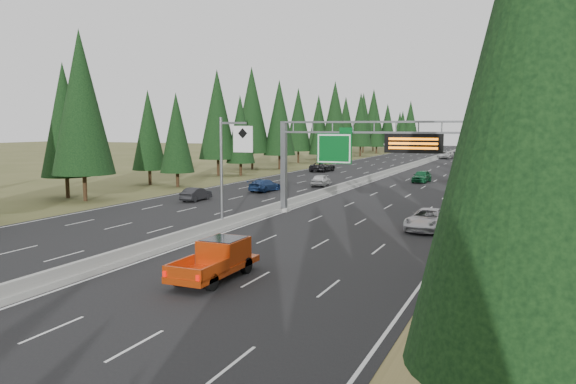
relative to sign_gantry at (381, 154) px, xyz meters
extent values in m
cube|color=black|center=(-8.92, 45.12, -5.23)|extent=(32.00, 260.00, 0.08)
cube|color=olive|center=(8.88, 45.12, -5.24)|extent=(3.60, 260.00, 0.06)
cube|color=#474B23|center=(-26.72, 45.12, -5.24)|extent=(3.60, 260.00, 0.06)
cube|color=gray|center=(-8.92, 45.12, -5.04)|extent=(0.70, 260.00, 0.30)
cube|color=gray|center=(-8.92, 45.12, -4.64)|extent=(0.30, 260.00, 0.60)
cube|color=slate|center=(-8.57, 0.12, -1.29)|extent=(0.45, 0.45, 7.80)
cube|color=gray|center=(-8.57, 0.12, -5.04)|extent=(0.90, 0.90, 0.30)
cube|color=slate|center=(7.28, 0.12, -1.29)|extent=(0.45, 0.45, 7.80)
cube|color=gray|center=(7.28, 0.12, -5.04)|extent=(0.90, 0.90, 0.30)
cube|color=slate|center=(-0.64, 0.12, 2.53)|extent=(15.85, 0.35, 0.16)
cube|color=slate|center=(-0.64, 0.12, 1.69)|extent=(15.85, 0.35, 0.16)
cube|color=#054C19|center=(-3.92, -0.13, 0.36)|extent=(3.00, 0.10, 2.50)
cube|color=silver|center=(-3.92, -0.19, 0.36)|extent=(2.85, 0.02, 2.35)
cube|color=#054C19|center=(-2.92, -0.13, 1.86)|extent=(1.10, 0.10, 0.45)
cube|color=black|center=(2.58, -0.18, 0.86)|extent=(4.50, 0.40, 1.50)
cube|color=orange|center=(2.58, -0.40, 1.21)|extent=(3.80, 0.02, 0.18)
cube|color=orange|center=(2.58, -0.40, 0.86)|extent=(3.80, 0.02, 0.18)
cube|color=orange|center=(2.58, -0.40, 0.51)|extent=(3.80, 0.02, 0.18)
cylinder|color=slate|center=(-8.92, -9.88, -1.19)|extent=(0.20, 0.20, 8.00)
cube|color=gray|center=(-8.92, -9.88, -5.09)|extent=(0.50, 0.50, 0.20)
cube|color=slate|center=(-7.92, -9.88, 2.41)|extent=(2.00, 0.15, 0.15)
cube|color=silver|center=(-7.12, -10.00, 1.31)|extent=(1.50, 0.06, 1.80)
cone|color=black|center=(11.15, -31.31, 3.02)|extent=(5.15, 5.15, 12.01)
cylinder|color=black|center=(11.28, -19.04, -3.89)|extent=(0.40, 0.40, 2.75)
cone|color=black|center=(11.28, -19.04, 4.69)|extent=(6.18, 6.18, 14.43)
cylinder|color=black|center=(10.29, -2.60, -4.15)|extent=(0.40, 0.40, 2.23)
cone|color=black|center=(10.29, -2.60, 2.81)|extent=(5.01, 5.01, 11.70)
cylinder|color=black|center=(10.15, 12.26, -4.23)|extent=(0.40, 0.40, 2.08)
cone|color=black|center=(10.15, 12.26, 2.26)|extent=(4.67, 4.67, 10.91)
cylinder|color=black|center=(14.14, 12.45, -4.08)|extent=(0.40, 0.40, 2.39)
cone|color=black|center=(14.14, 12.45, 3.38)|extent=(5.37, 5.37, 12.53)
cylinder|color=black|center=(10.16, 31.18, -3.95)|extent=(0.40, 0.40, 2.64)
cone|color=black|center=(10.16, 31.18, 4.31)|extent=(5.94, 5.94, 13.87)
cylinder|color=black|center=(10.17, 44.50, -3.97)|extent=(0.40, 0.40, 2.61)
cone|color=black|center=(10.17, 44.50, 4.18)|extent=(5.87, 5.87, 13.69)
cylinder|color=black|center=(14.21, 45.97, -4.36)|extent=(0.40, 0.40, 1.82)
cone|color=black|center=(14.21, 45.97, 1.32)|extent=(4.09, 4.09, 9.54)
cylinder|color=black|center=(11.12, 62.45, -4.34)|extent=(0.40, 0.40, 1.87)
cone|color=black|center=(11.12, 62.45, 1.50)|extent=(4.20, 4.20, 9.80)
cylinder|color=black|center=(14.70, 60.48, -3.84)|extent=(0.40, 0.40, 2.85)
cone|color=black|center=(14.70, 60.48, 5.08)|extent=(6.42, 6.42, 14.99)
cylinder|color=black|center=(11.65, 78.31, -4.34)|extent=(0.40, 0.40, 1.85)
cone|color=black|center=(11.65, 78.31, 1.45)|extent=(4.17, 4.17, 9.73)
cylinder|color=black|center=(15.30, 76.50, -4.34)|extent=(0.40, 0.40, 1.85)
cone|color=black|center=(15.30, 76.50, 1.44)|extent=(4.17, 4.17, 9.72)
cylinder|color=black|center=(10.26, 90.12, -4.03)|extent=(0.40, 0.40, 2.49)
cone|color=black|center=(10.26, 90.12, 3.75)|extent=(5.59, 5.59, 13.05)
cylinder|color=black|center=(14.67, 91.12, -3.88)|extent=(0.40, 0.40, 2.77)
cone|color=black|center=(14.67, 91.12, 4.78)|extent=(6.24, 6.24, 14.55)
cylinder|color=black|center=(10.09, 107.05, -3.76)|extent=(0.40, 0.40, 3.03)
cone|color=black|center=(10.09, 107.05, 5.70)|extent=(6.81, 6.81, 15.89)
cylinder|color=black|center=(14.85, 106.00, -4.21)|extent=(0.40, 0.40, 2.12)
cone|color=black|center=(14.85, 106.00, 2.40)|extent=(4.76, 4.76, 11.10)
cylinder|color=black|center=(10.30, 124.47, -4.08)|extent=(0.40, 0.40, 2.37)
cone|color=black|center=(10.30, 124.47, 3.32)|extent=(5.33, 5.33, 12.44)
cylinder|color=black|center=(15.81, 122.80, -3.99)|extent=(0.40, 0.40, 2.55)
cone|color=black|center=(15.81, 122.80, 3.98)|extent=(5.74, 5.74, 13.39)
cylinder|color=black|center=(11.49, 138.70, -4.29)|extent=(0.40, 0.40, 1.95)
cone|color=black|center=(11.49, 138.70, 1.81)|extent=(4.39, 4.39, 10.25)
cylinder|color=black|center=(15.52, 137.59, -4.25)|extent=(0.40, 0.40, 2.04)
cone|color=black|center=(15.52, 137.59, 2.12)|extent=(4.59, 4.59, 10.70)
cylinder|color=black|center=(10.92, 155.92, -4.04)|extent=(0.40, 0.40, 2.46)
cone|color=black|center=(10.92, 155.92, 3.66)|extent=(5.54, 5.54, 12.93)
cylinder|color=black|center=(14.31, 156.19, -4.06)|extent=(0.40, 0.40, 2.41)
cone|color=black|center=(14.31, 156.19, 3.47)|extent=(5.42, 5.42, 12.65)
cylinder|color=black|center=(-29.79, -1.14, -3.92)|extent=(0.40, 0.40, 2.70)
cone|color=black|center=(-29.79, -1.14, 4.53)|extent=(6.08, 6.08, 14.19)
cylinder|color=black|center=(-33.29, 0.05, -4.15)|extent=(0.40, 0.40, 2.24)
cone|color=black|center=(-33.29, 0.05, 2.85)|extent=(5.04, 5.04, 11.76)
cylinder|color=black|center=(-28.67, 13.20, -4.35)|extent=(0.40, 0.40, 1.85)
cone|color=black|center=(-28.67, 13.20, 1.42)|extent=(4.15, 4.15, 9.69)
cylinder|color=black|center=(-33.72, 14.37, -4.31)|extent=(0.40, 0.40, 1.93)
cone|color=black|center=(-33.72, 14.37, 1.71)|extent=(4.33, 4.33, 10.11)
cylinder|color=black|center=(-29.35, 30.67, -4.30)|extent=(0.40, 0.40, 1.94)
cone|color=black|center=(-29.35, 30.67, 1.75)|extent=(4.36, 4.36, 10.17)
cylinder|color=black|center=(-32.52, 29.39, -4.00)|extent=(0.40, 0.40, 2.55)
cone|color=black|center=(-32.52, 29.39, 3.96)|extent=(5.73, 5.73, 13.36)
cylinder|color=black|center=(-29.35, 44.83, -4.04)|extent=(0.40, 0.40, 2.47)
cone|color=black|center=(-29.35, 44.83, 3.67)|extent=(5.55, 5.55, 12.95)
cylinder|color=black|center=(-33.88, 43.29, -3.85)|extent=(0.40, 0.40, 2.83)
cone|color=black|center=(-33.88, 43.29, 4.99)|extent=(6.37, 6.37, 14.85)
cylinder|color=black|center=(-28.55, 62.27, -4.37)|extent=(0.40, 0.40, 1.80)
cone|color=black|center=(-28.55, 62.27, 1.26)|extent=(4.05, 4.05, 9.46)
cylinder|color=black|center=(-32.92, 61.96, -4.06)|extent=(0.40, 0.40, 2.42)
cone|color=black|center=(-32.92, 61.96, 3.52)|extent=(5.45, 5.45, 12.73)
cylinder|color=black|center=(-29.55, 75.04, -3.88)|extent=(0.40, 0.40, 2.78)
cone|color=black|center=(-29.55, 75.04, 4.81)|extent=(6.25, 6.25, 14.59)
cylinder|color=black|center=(-33.62, 75.60, -4.10)|extent=(0.40, 0.40, 2.33)
cone|color=black|center=(-33.62, 75.60, 3.17)|extent=(5.24, 5.24, 12.23)
cylinder|color=black|center=(-28.07, 90.25, -4.02)|extent=(0.40, 0.40, 2.50)
cone|color=black|center=(-28.07, 90.25, 3.79)|extent=(5.62, 5.62, 13.11)
cylinder|color=black|center=(-32.86, 93.14, -4.07)|extent=(0.40, 0.40, 2.39)
cone|color=black|center=(-32.86, 93.14, 3.39)|extent=(5.38, 5.38, 12.55)
cylinder|color=black|center=(-28.14, 106.01, -4.32)|extent=(0.40, 0.40, 1.90)
cone|color=black|center=(-28.14, 106.01, 1.63)|extent=(4.28, 4.28, 10.00)
cylinder|color=black|center=(-32.88, 109.26, -3.93)|extent=(0.40, 0.40, 2.68)
cone|color=black|center=(-32.88, 109.26, 4.43)|extent=(6.02, 6.02, 14.05)
cylinder|color=black|center=(-29.55, 123.80, -4.13)|extent=(0.40, 0.40, 2.27)
cone|color=black|center=(-29.55, 123.80, 2.96)|extent=(5.11, 5.11, 11.91)
cylinder|color=black|center=(-33.24, 121.43, -3.79)|extent=(0.40, 0.40, 2.97)
cone|color=black|center=(-33.24, 121.43, 5.48)|extent=(6.67, 6.67, 15.57)
cylinder|color=black|center=(-28.51, 140.42, -4.27)|extent=(0.40, 0.40, 2.00)
cone|color=black|center=(-28.51, 140.42, 1.96)|extent=(4.49, 4.49, 10.48)
cylinder|color=black|center=(-33.44, 140.84, -4.14)|extent=(0.40, 0.40, 2.26)
cone|color=black|center=(-33.44, 140.84, 2.91)|extent=(5.08, 5.08, 11.84)
cylinder|color=black|center=(-28.89, 154.76, -3.96)|extent=(0.40, 0.40, 2.62)
cone|color=black|center=(-28.89, 154.76, 4.24)|extent=(5.90, 5.90, 13.77)
cylinder|color=black|center=(-32.92, 156.15, -4.27)|extent=(0.40, 0.40, 2.01)
cone|color=black|center=(-32.92, 156.15, 2.01)|extent=(4.52, 4.52, 10.54)
imported|color=silver|center=(4.47, -3.73, -4.44)|extent=(2.96, 5.61, 1.50)
cylinder|color=black|center=(-3.62, -22.88, -4.78)|extent=(0.30, 0.81, 0.81)
cylinder|color=black|center=(-1.89, -22.88, -4.78)|extent=(0.30, 0.81, 0.81)
cylinder|color=black|center=(-3.62, -19.53, -4.78)|extent=(0.30, 0.81, 0.81)
cylinder|color=black|center=(-1.89, -19.53, -4.78)|extent=(0.30, 0.81, 0.81)
cube|color=#AD320A|center=(-2.76, -21.15, -4.63)|extent=(2.03, 5.69, 0.30)
cube|color=#AD320A|center=(-2.76, -20.24, -3.92)|extent=(1.93, 2.24, 1.12)
cube|color=black|center=(-2.76, -20.24, -3.61)|extent=(1.73, 1.93, 0.56)
cube|color=#AD320A|center=(-3.72, -22.68, -4.27)|extent=(0.10, 2.44, 0.61)
cube|color=#AD320A|center=(-1.79, -22.68, -4.27)|extent=(0.10, 2.44, 0.61)
cube|color=#AD320A|center=(-2.76, -23.90, -4.27)|extent=(2.03, 0.10, 0.61)
imported|color=#14572F|center=(-2.25, 30.74, -4.39)|extent=(2.11, 4.80, 1.61)
imported|color=#55110C|center=(1.86, 34.00, -4.52)|extent=(1.43, 4.08, 1.34)
imported|color=black|center=(5.09, 62.89, -4.53)|extent=(2.04, 4.64, 1.32)
imported|color=#BCBCBC|center=(-7.21, 88.32, -4.37)|extent=(3.10, 6.06, 1.64)
imported|color=black|center=(-6.22, 97.27, -4.52)|extent=(1.66, 3.97, 1.34)
imported|color=black|center=(-19.46, 3.06, -4.53)|extent=(1.52, 4.06, 1.32)
imported|color=navy|center=(-16.69, 12.96, -4.48)|extent=(2.39, 5.02, 1.41)
imported|color=silver|center=(-12.92, 21.19, -4.46)|extent=(2.10, 4.41, 1.46)
imported|color=black|center=(-20.38, 42.16, -4.39)|extent=(2.99, 5.87, 1.59)
camera|label=1|loc=(11.13, -44.04, 2.20)|focal=35.00mm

